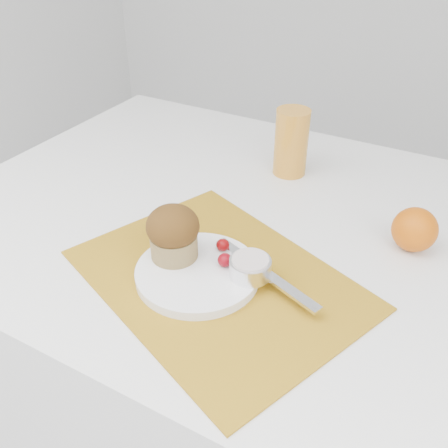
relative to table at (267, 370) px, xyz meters
The scene contains 11 objects.
table is the anchor object (origin of this frame).
placemat 0.42m from the table, 96.76° to the right, with size 0.41×0.30×0.00m, color #A87817.
plate 0.43m from the table, 104.36° to the right, with size 0.18×0.18×0.01m, color white.
ramekin 0.44m from the table, 80.79° to the right, with size 0.06×0.06×0.03m, color silver.
cream 0.45m from the table, 80.79° to the right, with size 0.05×0.05×0.01m, color beige.
raspberry_near 0.42m from the table, 106.42° to the right, with size 0.02×0.02×0.02m, color #510203.
raspberry_far 0.43m from the table, 95.83° to the right, with size 0.02×0.02×0.02m, color #570209.
butter_knife 0.42m from the table, 73.22° to the right, with size 0.20×0.02×0.01m, color white.
orange 0.46m from the table, 12.28° to the left, with size 0.07×0.07×0.07m, color #D35C07.
juice_glass 0.48m from the table, 107.38° to the left, with size 0.07×0.07×0.13m, color orange.
muffin 0.48m from the table, 118.52° to the right, with size 0.08×0.08×0.08m.
Camera 1 is at (0.26, -0.61, 1.23)m, focal length 40.00 mm.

